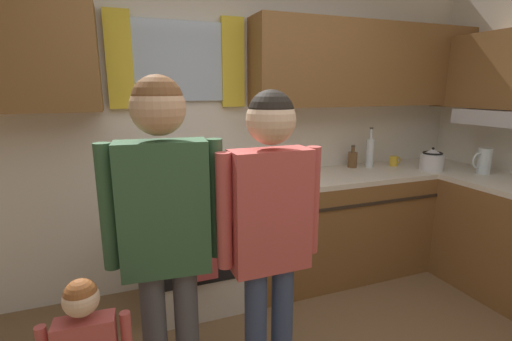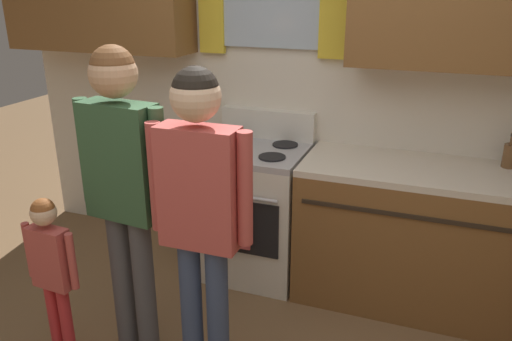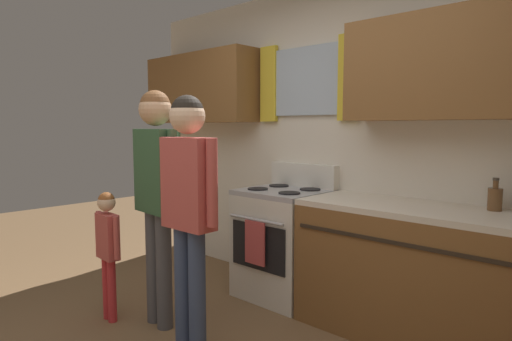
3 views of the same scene
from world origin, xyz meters
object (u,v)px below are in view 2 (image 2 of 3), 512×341
object	(u,v)px
stove_oven	(255,208)
bottle_squat_brown	(510,155)
adult_in_plaid	(200,200)
small_child	(51,263)
adult_holding_child	(123,174)

from	to	relation	value
stove_oven	bottle_squat_brown	xyz separation A→B (m)	(1.53, 0.19, 0.51)
adult_in_plaid	stove_oven	bearing A→B (deg)	97.94
stove_oven	small_child	distance (m)	1.40
stove_oven	small_child	xyz separation A→B (m)	(-0.63, -1.24, 0.13)
stove_oven	adult_in_plaid	bearing A→B (deg)	-82.06
adult_holding_child	adult_in_plaid	world-z (taller)	adult_holding_child
bottle_squat_brown	adult_holding_child	size ratio (longest dim) A/B	0.12
adult_holding_child	small_child	bearing A→B (deg)	-147.67
adult_holding_child	adult_in_plaid	bearing A→B (deg)	-10.38
small_child	adult_holding_child	bearing A→B (deg)	32.33
adult_in_plaid	small_child	world-z (taller)	adult_in_plaid
bottle_squat_brown	adult_in_plaid	xyz separation A→B (m)	(-1.37, -1.30, 0.04)
adult_in_plaid	small_child	size ratio (longest dim) A/B	1.69
stove_oven	adult_holding_child	size ratio (longest dim) A/B	0.66
stove_oven	adult_in_plaid	world-z (taller)	adult_in_plaid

